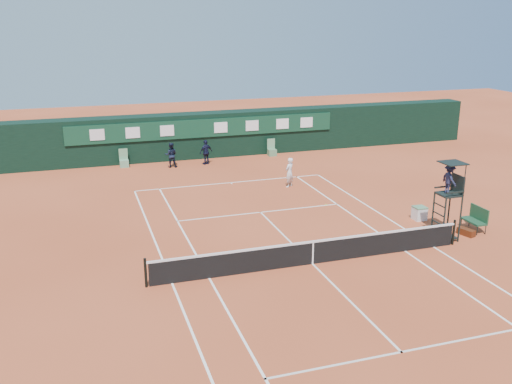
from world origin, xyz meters
TOP-DOWN VIEW (x-y plane):
  - ground at (0.00, 0.00)m, footprint 90.00×90.00m
  - court_lines at (0.00, 0.00)m, footprint 11.05×23.85m
  - tennis_net at (0.00, 0.00)m, footprint 12.90×0.10m
  - back_wall at (0.00, 18.74)m, footprint 40.00×1.65m
  - linesman_chair_left at (-5.50, 17.48)m, footprint 0.55×0.50m
  - linesman_chair_right at (4.50, 17.48)m, footprint 0.55×0.50m
  - umpire_chair at (6.41, 0.61)m, footprint 0.96×0.95m
  - player_bench at (8.40, 1.12)m, footprint 0.55×1.20m
  - tennis_bag at (7.64, 0.75)m, footprint 0.54×0.84m
  - cooler at (6.81, 3.11)m, footprint 0.57×0.57m
  - tennis_ball at (3.52, 6.42)m, footprint 0.07×0.07m
  - player at (2.92, 10.08)m, footprint 0.73×0.68m
  - ball_kid_left at (-2.64, 16.49)m, footprint 0.89×0.76m
  - ball_kid_right at (-0.36, 16.52)m, footprint 1.02×0.74m

SIDE VIEW (x-z plane):
  - ground at x=0.00m, z-range 0.00..0.00m
  - court_lines at x=0.00m, z-range 0.00..0.01m
  - tennis_ball at x=3.52m, z-range 0.00..0.07m
  - tennis_bag at x=7.64m, z-range 0.00..0.29m
  - linesman_chair_left at x=-5.50m, z-range -0.26..0.89m
  - linesman_chair_right at x=4.50m, z-range -0.26..0.89m
  - cooler at x=6.81m, z-range 0.00..0.65m
  - tennis_net at x=0.00m, z-range -0.04..1.06m
  - player_bench at x=8.40m, z-range 0.05..1.15m
  - ball_kid_left at x=-2.64m, z-range 0.00..1.59m
  - ball_kid_right at x=-0.36m, z-range 0.00..1.61m
  - player at x=2.92m, z-range 0.00..1.68m
  - back_wall at x=0.00m, z-range 0.01..3.01m
  - umpire_chair at x=6.41m, z-range 0.75..4.17m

